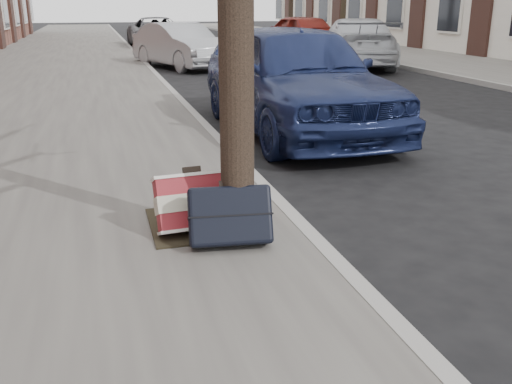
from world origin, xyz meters
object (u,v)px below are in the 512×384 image
object	(u,v)px
suitcase_navy	(230,215)
car_near_front	(295,77)
car_near_mid	(181,46)
suitcase_red	(196,202)

from	to	relation	value
suitcase_navy	car_near_front	xyz separation A→B (m)	(1.91, 4.10, 0.44)
car_near_front	suitcase_navy	bearing A→B (deg)	-116.16
suitcase_navy	car_near_mid	size ratio (longest dim) A/B	0.15
suitcase_red	car_near_front	bearing A→B (deg)	55.78
car_near_front	car_near_mid	xyz separation A→B (m)	(-0.29, 9.14, -0.15)
car_near_front	car_near_mid	bearing A→B (deg)	90.71
car_near_mid	suitcase_red	bearing A→B (deg)	-117.53
car_near_mid	car_near_front	bearing A→B (deg)	-107.71
suitcase_navy	car_near_front	world-z (taller)	car_near_front
suitcase_red	suitcase_navy	distance (m)	0.39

